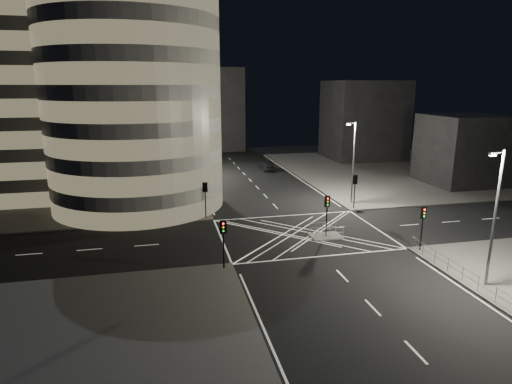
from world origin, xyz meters
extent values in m
plane|color=black|center=(0.00, 0.00, 0.00)|extent=(120.00, 120.00, 0.00)
cube|color=#494744|center=(-29.00, 27.00, 0.07)|extent=(42.00, 42.00, 0.15)
cube|color=#494744|center=(29.00, 27.00, 0.07)|extent=(42.00, 42.00, 0.15)
cube|color=slate|center=(2.00, -1.50, 0.07)|extent=(3.00, 2.00, 0.15)
cylinder|color=gray|center=(-16.00, 14.00, 12.65)|extent=(20.00, 20.00, 25.00)
cube|color=gray|center=(-26.00, 24.00, 12.65)|extent=(20.00, 18.00, 25.00)
cube|color=gray|center=(-22.00, 42.00, 11.15)|extent=(24.00, 16.00, 22.00)
cube|color=black|center=(26.00, 40.00, 7.65)|extent=(14.00, 12.00, 15.00)
cube|color=black|center=(30.00, 16.00, 5.15)|extent=(10.00, 10.00, 10.00)
cube|color=black|center=(-4.00, 58.00, 9.00)|extent=(18.00, 8.00, 18.00)
cylinder|color=black|center=(-10.50, 9.00, 1.59)|extent=(0.32, 0.32, 2.89)
ellipsoid|color=black|center=(-10.50, 9.00, 4.15)|extent=(4.03, 4.03, 4.63)
cylinder|color=black|center=(-10.50, 15.00, 2.02)|extent=(0.32, 0.32, 3.75)
ellipsoid|color=black|center=(-10.50, 15.00, 5.34)|extent=(5.25, 5.25, 6.04)
cylinder|color=black|center=(-10.50, 21.00, 2.02)|extent=(0.32, 0.32, 3.74)
ellipsoid|color=black|center=(-10.50, 21.00, 4.97)|extent=(3.96, 3.96, 4.55)
cylinder|color=black|center=(-10.50, 27.00, 2.15)|extent=(0.32, 0.32, 3.99)
ellipsoid|color=black|center=(-10.50, 27.00, 5.31)|extent=(4.26, 4.26, 4.89)
cylinder|color=black|center=(-10.50, 33.00, 1.78)|extent=(0.32, 0.32, 3.26)
ellipsoid|color=black|center=(-10.50, 33.00, 4.37)|extent=(3.51, 3.51, 4.03)
cylinder|color=black|center=(-8.80, 6.80, 1.65)|extent=(0.12, 0.12, 3.00)
cube|color=black|center=(-8.80, 6.80, 3.60)|extent=(0.28, 0.22, 0.90)
cube|color=black|center=(-8.80, 6.80, 3.60)|extent=(0.55, 0.04, 1.10)
cylinder|color=black|center=(-8.80, -6.80, 1.65)|extent=(0.12, 0.12, 3.00)
cube|color=black|center=(-8.80, -6.80, 3.60)|extent=(0.28, 0.22, 0.90)
cube|color=black|center=(-8.80, -6.80, 3.60)|extent=(0.55, 0.04, 1.10)
cylinder|color=black|center=(8.80, 6.80, 1.65)|extent=(0.12, 0.12, 3.00)
cube|color=black|center=(8.80, 6.80, 3.60)|extent=(0.28, 0.22, 0.90)
cube|color=black|center=(8.80, 6.80, 3.60)|extent=(0.55, 0.04, 1.10)
cylinder|color=black|center=(8.80, -6.80, 1.65)|extent=(0.12, 0.12, 3.00)
cube|color=black|center=(8.80, -6.80, 3.60)|extent=(0.28, 0.22, 0.90)
cube|color=black|center=(8.80, -6.80, 3.60)|extent=(0.55, 0.04, 1.10)
cylinder|color=black|center=(2.00, -1.50, 1.65)|extent=(0.12, 0.12, 3.00)
cube|color=black|center=(2.00, -1.50, 3.60)|extent=(0.28, 0.22, 0.90)
cube|color=black|center=(2.00, -1.50, 3.60)|extent=(0.55, 0.04, 1.10)
cylinder|color=slate|center=(-9.50, 12.00, 5.15)|extent=(0.20, 0.20, 10.00)
cylinder|color=slate|center=(-9.05, 12.00, 10.00)|extent=(0.90, 0.10, 0.10)
cube|color=slate|center=(-8.60, 12.00, 9.90)|extent=(0.50, 0.25, 0.18)
cube|color=white|center=(-8.60, 12.00, 9.79)|extent=(0.42, 0.20, 0.05)
cylinder|color=slate|center=(-9.50, 30.00, 5.15)|extent=(0.20, 0.20, 10.00)
cylinder|color=slate|center=(-9.05, 30.00, 10.00)|extent=(0.90, 0.10, 0.10)
cube|color=slate|center=(-8.60, 30.00, 9.90)|extent=(0.50, 0.25, 0.18)
cube|color=white|center=(-8.60, 30.00, 9.79)|extent=(0.42, 0.20, 0.05)
cylinder|color=slate|center=(9.50, 9.00, 5.15)|extent=(0.20, 0.20, 10.00)
cylinder|color=slate|center=(9.05, 9.00, 10.00)|extent=(0.90, 0.10, 0.10)
cube|color=slate|center=(8.60, 9.00, 9.90)|extent=(0.50, 0.25, 0.18)
cube|color=white|center=(8.60, 9.00, 9.79)|extent=(0.42, 0.20, 0.05)
cylinder|color=slate|center=(9.50, -14.00, 5.15)|extent=(0.20, 0.20, 10.00)
cylinder|color=slate|center=(9.05, -14.00, 10.00)|extent=(0.90, 0.10, 0.10)
cube|color=slate|center=(8.60, -14.00, 9.90)|extent=(0.50, 0.25, 0.18)
cube|color=white|center=(8.60, -14.00, 9.79)|extent=(0.42, 0.20, 0.05)
cube|color=slate|center=(8.30, -12.15, 0.70)|extent=(0.06, 11.70, 1.10)
cube|color=slate|center=(2.00, -2.40, 0.70)|extent=(2.80, 0.06, 1.10)
cube|color=slate|center=(2.00, -0.60, 0.70)|extent=(2.80, 0.06, 1.10)
imported|color=black|center=(4.43, 31.96, 0.75)|extent=(1.75, 4.61, 1.50)
camera|label=1|loc=(-13.19, -38.39, 14.45)|focal=30.00mm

